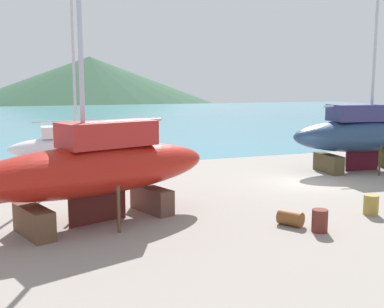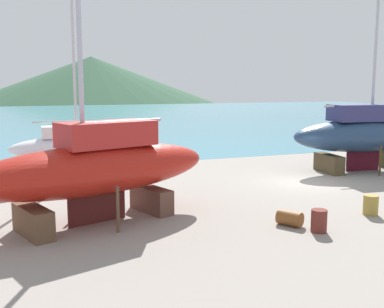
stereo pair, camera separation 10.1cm
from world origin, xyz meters
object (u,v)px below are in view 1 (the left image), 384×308
Objects in this scene: sailboat_small_center at (363,134)px; sailboat_mid_port at (98,167)px; barrel_tipped_center at (371,205)px; barrel_tipped_left at (320,221)px; sailboat_far_slipway at (70,148)px; barrel_rust_mid at (290,218)px.

sailboat_small_center is 17.73m from sailboat_mid_port.
barrel_tipped_left is at bearing -161.45° from barrel_tipped_center.
sailboat_small_center is at bearing 42.93° from barrel_tipped_left.
barrel_tipped_center is at bearing -48.33° from sailboat_far_slipway.
sailboat_mid_port is 19.09× the size of barrel_tipped_left.
sailboat_mid_port is at bearing 164.50° from barrel_tipped_center.
sailboat_far_slipway is 12.05× the size of barrel_rust_mid.
sailboat_far_slipway is at bearing -108.76° from sailboat_mid_port.
sailboat_far_slipway reaches higher than barrel_tipped_center.
sailboat_mid_port is 7.47m from barrel_rust_mid.
sailboat_small_center is at bearing -12.69° from sailboat_far_slipway.
barrel_tipped_left is at bearing -130.35° from sailboat_small_center.
sailboat_small_center reaches higher than barrel_tipped_center.
sailboat_mid_port is 8.38m from barrel_tipped_left.
barrel_tipped_center is 3.49m from barrel_tipped_left.
sailboat_far_slipway is 13.49× the size of barrel_tipped_center.
sailboat_far_slipway is at bearing 117.67° from barrel_rust_mid.
barrel_tipped_left is (7.15, -4.01, -1.73)m from sailboat_mid_port.
barrel_tipped_center is at bearing 18.55° from barrel_tipped_left.
sailboat_small_center is 1.40× the size of sailboat_far_slipway.
barrel_tipped_center is at bearing -122.33° from sailboat_small_center.
barrel_tipped_center is 0.89× the size of barrel_rust_mid.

